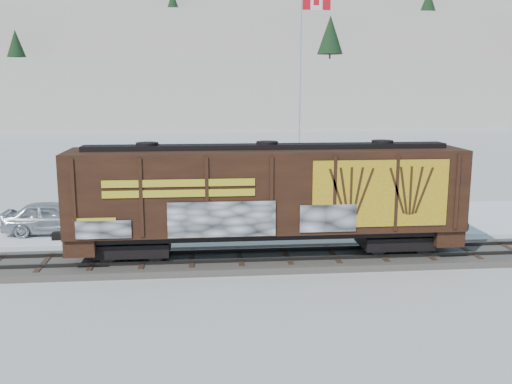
{
  "coord_description": "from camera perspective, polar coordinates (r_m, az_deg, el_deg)",
  "views": [
    {
      "loc": [
        -3.54,
        -23.07,
        7.35
      ],
      "look_at": [
        -1.02,
        3.0,
        2.49
      ],
      "focal_mm": 40.0,
      "sensor_mm": 36.0,
      "label": 1
    }
  ],
  "objects": [
    {
      "name": "hillside",
      "position": [
        163.06,
        -4.41,
        12.94
      ],
      "size": [
        360.0,
        110.0,
        93.0
      ],
      "color": "white",
      "rests_on": "ground"
    },
    {
      "name": "car_white",
      "position": [
        30.08,
        -1.99,
        -2.1
      ],
      "size": [
        4.86,
        2.74,
        1.51
      ],
      "primitive_type": "imported",
      "rotation": [
        0.0,
        0.0,
        1.83
      ],
      "color": "silver",
      "rests_on": "parking_strip"
    },
    {
      "name": "parking_strip",
      "position": [
        31.64,
        1.05,
        -2.9
      ],
      "size": [
        40.0,
        8.0,
        0.03
      ],
      "primitive_type": "cube",
      "color": "white",
      "rests_on": "ground"
    },
    {
      "name": "ground",
      "position": [
        24.47,
        3.08,
        -6.98
      ],
      "size": [
        500.0,
        500.0,
        0.0
      ],
      "primitive_type": "plane",
      "color": "white",
      "rests_on": "ground"
    },
    {
      "name": "car_dark",
      "position": [
        32.78,
        16.08,
        -1.5
      ],
      "size": [
        5.4,
        3.23,
        1.46
      ],
      "primitive_type": "imported",
      "rotation": [
        0.0,
        0.0,
        1.82
      ],
      "color": "black",
      "rests_on": "parking_strip"
    },
    {
      "name": "flagpole",
      "position": [
        36.4,
        4.51,
        6.76
      ],
      "size": [
        2.3,
        0.9,
        13.16
      ],
      "color": "silver",
      "rests_on": "ground"
    },
    {
      "name": "rail_track",
      "position": [
        24.43,
        3.08,
        -6.65
      ],
      "size": [
        50.0,
        3.4,
        0.43
      ],
      "color": "#59544C",
      "rests_on": "ground"
    },
    {
      "name": "hopper_railcar",
      "position": [
        23.63,
        1.11,
        -0.16
      ],
      "size": [
        16.12,
        3.06,
        4.61
      ],
      "color": "black",
      "rests_on": "rail_track"
    },
    {
      "name": "car_silver",
      "position": [
        30.48,
        -19.57,
        -2.39
      ],
      "size": [
        4.93,
        2.01,
        1.68
      ],
      "primitive_type": "imported",
      "rotation": [
        0.0,
        0.0,
        1.56
      ],
      "color": "#B5B9BD",
      "rests_on": "parking_strip"
    }
  ]
}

